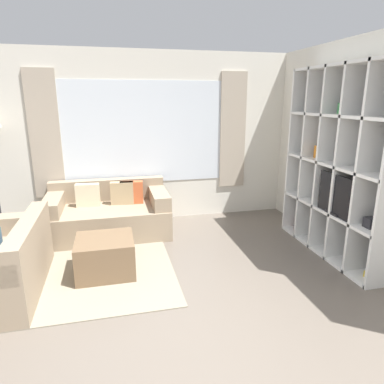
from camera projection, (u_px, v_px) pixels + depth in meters
The scene contains 7 objects.
ground_plane at pixel (195, 361), 2.66m from camera, with size 16.00×16.00×0.00m, color #665B51.
wall_back at pixel (145, 138), 5.48m from camera, with size 5.95×0.11×2.70m.
wall_right at pixel (345, 149), 4.42m from camera, with size 0.07×4.56×2.70m, color silver.
area_rug at pixel (77, 265), 4.20m from camera, with size 2.25×2.35×0.01m, color gray.
shelving_unit at pixel (340, 165), 4.25m from camera, with size 0.37×1.86×2.37m.
couch_main at pixel (109, 214), 5.12m from camera, with size 1.74×0.98×0.77m.
ottoman at pixel (105, 256), 3.95m from camera, with size 0.65×0.61×0.43m.
Camera 1 is at (-0.54, -2.15, 1.98)m, focal length 32.00 mm.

